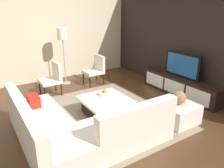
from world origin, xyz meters
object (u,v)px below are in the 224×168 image
(television, at_px, (182,65))
(floor_lamp, at_px, (63,38))
(accent_chair_far, at_px, (96,68))
(coffee_table, at_px, (105,106))
(media_console, at_px, (180,86))
(ottoman, at_px, (178,113))
(sectional_couch, at_px, (76,128))
(fruit_bowl, at_px, (105,93))
(decorative_ball, at_px, (179,98))
(accent_chair_near, at_px, (53,77))

(television, relative_size, floor_lamp, 0.64)
(accent_chair_far, bearing_deg, coffee_table, -34.51)
(media_console, height_order, coffee_table, media_console)
(television, relative_size, ottoman, 1.54)
(television, relative_size, sectional_couch, 0.45)
(accent_chair_far, bearing_deg, sectional_couch, -46.38)
(television, distance_m, accent_chair_far, 2.51)
(coffee_table, distance_m, fruit_bowl, 0.30)
(ottoman, xyz_separation_m, accent_chair_far, (-2.99, -0.27, 0.29))
(media_console, relative_size, fruit_bowl, 8.45)
(sectional_couch, relative_size, fruit_bowl, 8.48)
(sectional_couch, relative_size, decorative_ball, 8.63)
(floor_lamp, height_order, accent_chair_far, floor_lamp)
(fruit_bowl, xyz_separation_m, decorative_ball, (1.26, 1.00, 0.11))
(floor_lamp, height_order, decorative_ball, floor_lamp)
(television, height_order, accent_chair_near, television)
(coffee_table, relative_size, fruit_bowl, 3.56)
(floor_lamp, distance_m, ottoman, 3.83)
(ottoman, height_order, fruit_bowl, fruit_bowl)
(television, xyz_separation_m, decorative_ball, (0.98, -1.20, -0.28))
(fruit_bowl, relative_size, accent_chair_far, 0.32)
(media_console, bearing_deg, fruit_bowl, -97.26)
(coffee_table, xyz_separation_m, ottoman, (1.08, 1.10, -0.00))
(television, relative_size, coffee_table, 1.08)
(media_console, xyz_separation_m, accent_chair_far, (-2.01, -1.46, 0.24))
(accent_chair_far, bearing_deg, accent_chair_near, -95.90)
(media_console, relative_size, coffee_table, 2.37)
(media_console, xyz_separation_m, decorative_ball, (0.98, -1.20, 0.29))
(media_console, distance_m, floor_lamp, 3.57)
(accent_chair_near, bearing_deg, ottoman, 40.63)
(ottoman, bearing_deg, decorative_ball, 0.00)
(sectional_couch, height_order, accent_chair_near, accent_chair_near)
(sectional_couch, distance_m, accent_chair_far, 3.10)
(accent_chair_near, relative_size, accent_chair_far, 1.00)
(accent_chair_far, bearing_deg, decorative_ball, -5.85)
(ottoman, bearing_deg, coffee_table, -134.45)
(floor_lamp, xyz_separation_m, accent_chair_far, (0.49, 0.80, -0.92))
(accent_chair_far, bearing_deg, floor_lamp, -132.57)
(coffee_table, bearing_deg, accent_chair_far, 156.42)
(sectional_couch, xyz_separation_m, ottoman, (0.46, 2.06, -0.09))
(accent_chair_near, distance_m, fruit_bowl, 1.73)
(ottoman, bearing_deg, sectional_couch, -102.69)
(sectional_couch, relative_size, accent_chair_near, 2.73)
(accent_chair_near, bearing_deg, decorative_ball, 40.63)
(media_console, bearing_deg, coffee_table, -92.49)
(coffee_table, bearing_deg, floor_lamp, 179.20)
(floor_lamp, relative_size, ottoman, 2.40)
(media_console, xyz_separation_m, fruit_bowl, (-0.28, -2.20, 0.18))
(decorative_ball, bearing_deg, accent_chair_near, -150.15)
(floor_lamp, bearing_deg, fruit_bowl, 1.72)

